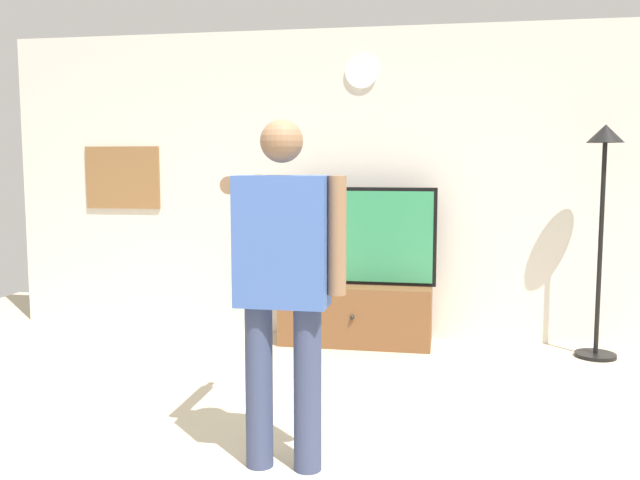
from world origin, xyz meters
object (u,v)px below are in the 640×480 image
at_px(tv_stand, 356,314).
at_px(floor_lamp, 603,192).
at_px(person_standing_nearer_lamp, 283,273).
at_px(television, 357,236).
at_px(wall_clock, 362,72).
at_px(framed_picture, 123,178).

bearing_deg(tv_stand, floor_lamp, -1.50).
xyz_separation_m(floor_lamp, person_standing_nearer_lamp, (-1.98, -2.40, -0.31)).
distance_m(floor_lamp, person_standing_nearer_lamp, 3.13).
relative_size(tv_stand, television, 0.95).
distance_m(tv_stand, wall_clock, 2.08).
relative_size(tv_stand, floor_lamp, 0.70).
xyz_separation_m(wall_clock, person_standing_nearer_lamp, (-0.04, -2.74, -1.32)).
bearing_deg(tv_stand, framed_picture, 172.50).
height_order(floor_lamp, person_standing_nearer_lamp, floor_lamp).
bearing_deg(person_standing_nearer_lamp, wall_clock, 89.12).
relative_size(framed_picture, person_standing_nearer_lamp, 0.42).
relative_size(tv_stand, person_standing_nearer_lamp, 0.73).
bearing_deg(wall_clock, tv_stand, -90.00).
height_order(tv_stand, person_standing_nearer_lamp, person_standing_nearer_lamp).
xyz_separation_m(tv_stand, wall_clock, (0.00, 0.29, 2.06)).
xyz_separation_m(tv_stand, person_standing_nearer_lamp, (-0.04, -2.45, 0.75)).
relative_size(wall_clock, person_standing_nearer_lamp, 0.16).
distance_m(wall_clock, floor_lamp, 2.21).
relative_size(wall_clock, framed_picture, 0.38).
xyz_separation_m(television, framed_picture, (-2.24, 0.25, 0.48)).
distance_m(television, framed_picture, 2.31).
bearing_deg(wall_clock, television, -90.00).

